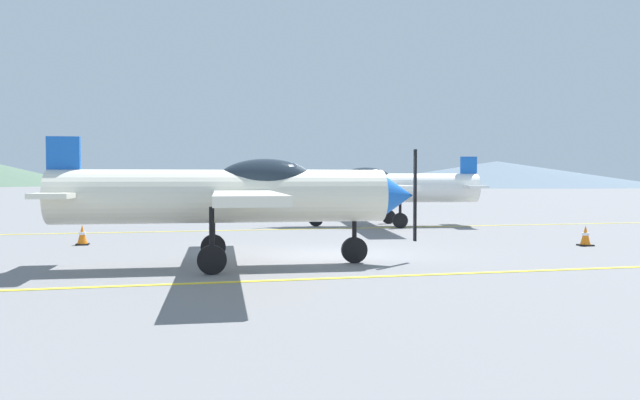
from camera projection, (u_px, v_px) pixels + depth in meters
ground_plane at (345, 257)px, 15.20m from camera, size 400.00×400.00×0.00m
apron_line_near at (385, 276)px, 12.18m from camera, size 80.00×0.16×0.01m
apron_line_far at (288, 229)px, 23.33m from camera, size 80.00×0.16×0.01m
airplane_near at (237, 194)px, 13.63m from camera, size 8.24×9.49×2.84m
airplane_mid at (381, 187)px, 25.01m from camera, size 8.29×9.51×2.84m
traffic_cone_front at (82, 235)px, 17.92m from camera, size 0.36×0.36×0.59m
traffic_cone_side at (585, 236)px, 17.70m from camera, size 0.36×0.36×0.59m
hill_centerleft at (496, 174)px, 150.57m from camera, size 77.58×77.58×6.07m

